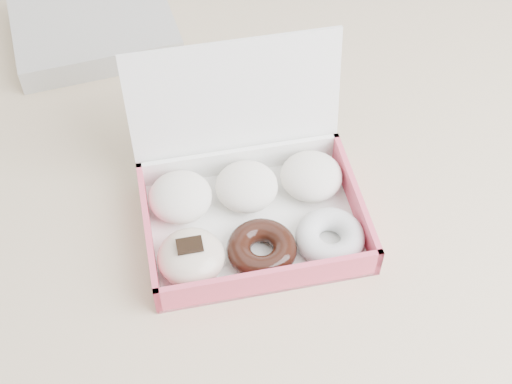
{
  "coord_description": "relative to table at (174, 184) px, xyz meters",
  "views": [
    {
      "loc": [
        0.13,
        -0.72,
        1.54
      ],
      "look_at": [
        0.13,
        -0.13,
        0.81
      ],
      "focal_mm": 50.0,
      "sensor_mm": 36.0,
      "label": 1
    }
  ],
  "objects": [
    {
      "name": "table",
      "position": [
        0.0,
        0.0,
        0.0
      ],
      "size": [
        1.2,
        0.8,
        0.75
      ],
      "color": "#CEB887",
      "rests_on": "ground"
    },
    {
      "name": "newspapers",
      "position": [
        -0.15,
        0.26,
        0.1
      ],
      "size": [
        0.32,
        0.28,
        0.04
      ],
      "primitive_type": "cube",
      "rotation": [
        0.0,
        0.0,
        0.31
      ],
      "color": "beige",
      "rests_on": "table"
    },
    {
      "name": "ground",
      "position": [
        0.0,
        0.0,
        -0.67
      ],
      "size": [
        4.0,
        4.0,
        0.0
      ],
      "primitive_type": "plane",
      "color": "black",
      "rests_on": "ground"
    },
    {
      "name": "donut_box",
      "position": [
        0.12,
        -0.13,
        0.11
      ],
      "size": [
        0.34,
        0.3,
        0.21
      ],
      "rotation": [
        0.0,
        0.0,
        0.21
      ],
      "color": "white",
      "rests_on": "table"
    }
  ]
}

